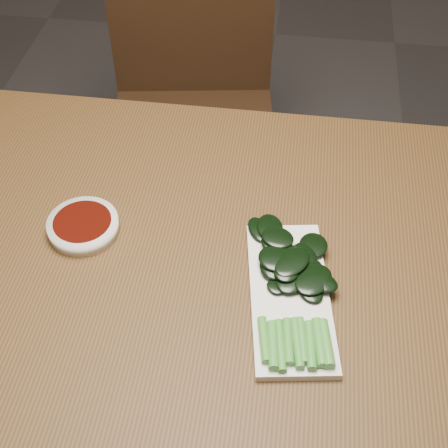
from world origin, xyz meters
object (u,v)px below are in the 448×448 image
sauce_bowl (83,226)px  gai_lan (292,276)px  table (209,279)px  serving_plate (290,296)px  chair_far (193,103)px

sauce_bowl → gai_lan: 0.37m
table → gai_lan: size_ratio=4.62×
serving_plate → table: bearing=151.5°
table → gai_lan: (0.14, -0.05, 0.10)m
chair_far → table: bearing=-86.5°
table → serving_plate: (0.14, -0.08, 0.08)m
chair_far → gai_lan: size_ratio=2.94×
chair_far → gai_lan: bearing=-78.1°
table → serving_plate: serving_plate is taller
table → gai_lan: gai_lan is taller
table → serving_plate: 0.18m
sauce_bowl → gai_lan: (0.36, -0.07, 0.01)m
chair_far → gai_lan: 0.91m
chair_far → sauce_bowl: size_ratio=7.30×
sauce_bowl → serving_plate: (0.36, -0.10, -0.01)m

